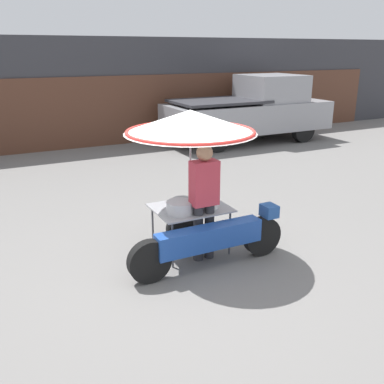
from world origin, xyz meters
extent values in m
plane|color=slate|center=(0.00, 0.00, 0.00)|extent=(36.00, 36.00, 0.00)
cube|color=#38383D|center=(0.00, 9.24, 1.64)|extent=(28.00, 2.00, 3.28)
cube|color=#563323|center=(0.00, 8.21, 1.07)|extent=(23.80, 0.06, 2.13)
cylinder|color=black|center=(1.08, -0.29, 0.29)|extent=(0.58, 0.14, 0.58)
cylinder|color=black|center=(-0.69, -0.29, 0.29)|extent=(0.58, 0.14, 0.58)
cube|color=#1E479E|center=(0.19, -0.29, 0.45)|extent=(1.56, 0.24, 0.32)
cube|color=#234C93|center=(1.18, -0.29, 0.67)|extent=(0.20, 0.24, 0.18)
cylinder|color=black|center=(0.19, 0.56, 0.26)|extent=(0.53, 0.14, 0.53)
cylinder|color=#515156|center=(0.65, -0.07, 0.34)|extent=(0.03, 0.03, 0.68)
cylinder|color=#515156|center=(0.65, 0.66, 0.34)|extent=(0.03, 0.03, 0.68)
cylinder|color=#515156|center=(-0.27, -0.07, 0.34)|extent=(0.03, 0.03, 0.68)
cylinder|color=#515156|center=(-0.27, 0.66, 0.34)|extent=(0.03, 0.03, 0.68)
cube|color=#9E9EA3|center=(0.19, 0.30, 0.69)|extent=(1.08, 0.87, 0.02)
cylinder|color=#B2B2B7|center=(0.19, 0.30, 1.25)|extent=(0.03, 0.03, 1.10)
cone|color=white|center=(0.19, 0.30, 1.96)|extent=(1.85, 1.85, 0.32)
torus|color=red|center=(0.19, 0.30, 1.82)|extent=(1.81, 1.81, 0.05)
cylinder|color=#B7B7BC|center=(-0.05, 0.14, 0.79)|extent=(0.38, 0.38, 0.17)
cylinder|color=silver|center=(0.38, 0.17, 0.81)|extent=(0.35, 0.35, 0.23)
cylinder|color=#939399|center=(0.14, 0.47, 0.74)|extent=(0.29, 0.29, 0.09)
cylinder|color=#1E6BB2|center=(0.49, 0.53, 0.78)|extent=(0.21, 0.21, 0.16)
cylinder|color=#2D2D33|center=(0.16, -0.02, 0.42)|extent=(0.14, 0.14, 0.84)
cylinder|color=#2D2D33|center=(0.34, -0.02, 0.42)|extent=(0.14, 0.14, 0.84)
cube|color=#C13847|center=(0.25, -0.02, 1.15)|extent=(0.38, 0.22, 0.63)
sphere|color=#A87A5B|center=(0.25, -0.02, 1.58)|extent=(0.23, 0.23, 0.23)
cylinder|color=black|center=(7.07, 5.82, 0.39)|extent=(0.78, 0.24, 0.78)
cylinder|color=black|center=(7.07, 7.49, 0.39)|extent=(0.78, 0.24, 0.78)
cylinder|color=black|center=(3.79, 5.82, 0.39)|extent=(0.78, 0.24, 0.78)
cylinder|color=black|center=(3.79, 7.49, 0.39)|extent=(0.78, 0.24, 0.78)
cube|color=#939399|center=(5.43, 6.65, 0.83)|extent=(5.46, 1.96, 0.89)
cube|color=#939399|center=(6.30, 6.65, 1.70)|extent=(1.86, 1.81, 0.84)
cube|color=#2D2D33|center=(4.34, 6.65, 1.38)|extent=(2.84, 1.89, 0.08)
camera|label=1|loc=(-2.43, -4.97, 2.90)|focal=40.00mm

